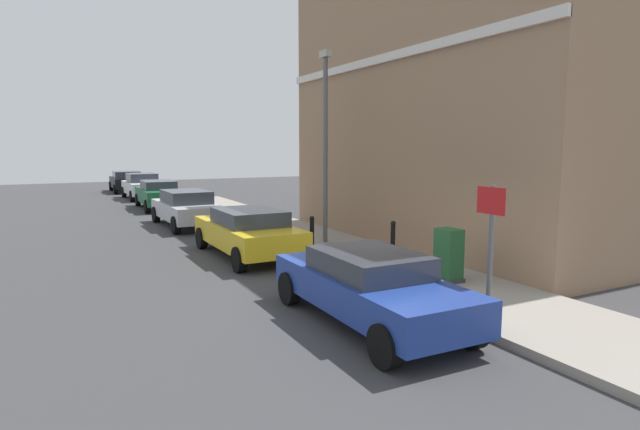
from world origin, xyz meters
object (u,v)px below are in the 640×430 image
Objects in this scene: car_yellow at (248,231)px; utility_cabinet at (448,257)px; car_blue at (369,285)px; bollard_far_kerb at (312,234)px; lamppost at (325,138)px; car_green at (158,194)px; car_white at (142,186)px; street_sign at (491,234)px; bollard_near_cabinet at (393,240)px; car_silver at (186,207)px; car_black at (126,181)px.

car_yellow is 3.92× the size of utility_cabinet.
car_blue is 4.25× the size of bollard_far_kerb.
car_yellow is at bearing -174.15° from lamppost.
car_white is (0.08, 5.49, 0.03)m from car_green.
car_green is 1.07× the size of car_white.
street_sign is (1.45, -25.70, 0.89)m from car_white.
car_white is 3.65× the size of utility_cabinet.
bollard_far_kerb is 6.48m from street_sign.
bollard_far_kerb is (1.53, -13.80, -0.04)m from car_green.
bollard_near_cabinet is at bearing -167.84° from car_green.
bollard_far_kerb is (-1.32, 3.98, 0.02)m from utility_cabinet.
car_white is (-0.01, 18.17, 0.06)m from car_yellow.
car_silver is at bearing 96.86° from street_sign.
car_green reaches higher than car_yellow.
street_sign is at bearing -106.93° from bollard_near_cabinet.
street_sign is at bearing -174.19° from car_green.
lamppost reaches higher than car_black.
car_white is at bearing 94.28° from bollard_far_kerb.
car_yellow is 1.82m from bollard_far_kerb.
car_green is (-0.04, 18.94, 0.06)m from car_blue.
car_green is 4.34× the size of bollard_far_kerb.
car_yellow is at bearing 142.06° from bollard_far_kerb.
bollard_near_cabinet is (0.10, 2.19, 0.02)m from utility_cabinet.
bollard_near_cabinet is 0.18× the size of lamppost.
bollard_far_kerb is (1.44, -19.29, -0.07)m from car_white.
car_silver is 1.93× the size of street_sign.
bollard_far_kerb is (1.66, -7.46, -0.03)m from car_silver.
car_white is 23.43m from utility_cabinet.
car_silver is 0.78× the size of lamppost.
car_white reaches higher than utility_cabinet.
car_green is at bearing 99.09° from utility_cabinet.
car_silver is 13.99m from street_sign.
utility_cabinet is at bearing -173.22° from car_black.
utility_cabinet is (2.98, -11.43, -0.06)m from car_silver.
street_sign is (-1.31, -2.43, 0.98)m from utility_cabinet.
car_blue is at bearing -157.53° from utility_cabinet.
lamppost is (2.65, 6.52, 2.62)m from car_blue.
car_white is at bearing 93.23° from street_sign.
car_yellow is 1.00× the size of car_green.
car_white is at bearing 0.60° from car_green.
bollard_near_cabinet is 4.10m from lamppost.
utility_cabinet reaches higher than bollard_near_cabinet.
car_black reaches higher than car_blue.
lamppost is at bearing -156.50° from car_silver.
car_white is 1.83× the size of street_sign.
utility_cabinet is 0.20× the size of lamppost.
car_black is 24.75m from bollard_far_kerb.
car_yellow is at bearing 179.14° from car_white.
bollard_near_cabinet is at bearing -162.98° from car_silver.
car_white is 4.04× the size of bollard_far_kerb.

